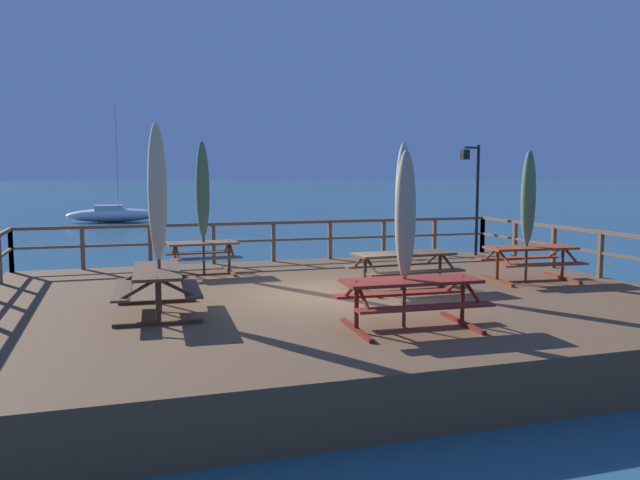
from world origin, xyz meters
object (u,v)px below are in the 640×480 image
at_px(picnic_table_mid_left, 157,281).
at_px(patio_umbrella_tall_front, 405,216).
at_px(picnic_table_mid_centre, 403,262).
at_px(picnic_table_front_left, 531,256).
at_px(patio_umbrella_tall_back_right, 528,198).
at_px(patio_umbrella_tall_mid_left, 403,197).
at_px(sailboat_distant, 113,214).
at_px(patio_umbrella_tall_mid_right, 157,193).
at_px(picnic_table_back_left, 411,292).
at_px(patio_umbrella_short_front, 203,190).
at_px(lamp_post_hooked, 473,183).
at_px(picnic_table_back_right, 203,251).

height_order(picnic_table_mid_left, patio_umbrella_tall_front, patio_umbrella_tall_front).
distance_m(picnic_table_mid_centre, patio_umbrella_tall_front, 3.50).
height_order(picnic_table_front_left, patio_umbrella_tall_back_right, patio_umbrella_tall_back_right).
relative_size(patio_umbrella_tall_mid_left, sailboat_distant, 0.39).
distance_m(picnic_table_mid_left, patio_umbrella_tall_mid_right, 1.50).
relative_size(picnic_table_mid_centre, sailboat_distant, 0.28).
distance_m(patio_umbrella_tall_front, patio_umbrella_tall_mid_left, 3.20).
bearing_deg(picnic_table_mid_centre, patio_umbrella_tall_back_right, 3.85).
relative_size(patio_umbrella_tall_mid_left, patio_umbrella_tall_back_right, 1.04).
bearing_deg(picnic_table_front_left, picnic_table_mid_centre, -177.48).
height_order(picnic_table_back_left, patio_umbrella_short_front, patio_umbrella_short_front).
distance_m(patio_umbrella_tall_mid_left, lamp_post_hooked, 6.16).
relative_size(patio_umbrella_tall_back_right, lamp_post_hooked, 0.91).
bearing_deg(picnic_table_mid_left, picnic_table_front_left, 6.56).
distance_m(picnic_table_mid_left, patio_umbrella_tall_back_right, 8.24).
bearing_deg(picnic_table_back_right, patio_umbrella_tall_front, -70.01).
bearing_deg(picnic_table_mid_centre, picnic_table_front_left, 2.52).
distance_m(picnic_table_mid_centre, picnic_table_front_left, 3.17).
relative_size(picnic_table_mid_left, picnic_table_mid_centre, 1.04).
relative_size(picnic_table_mid_left, patio_umbrella_short_front, 0.71).
height_order(picnic_table_back_left, patio_umbrella_tall_back_right, patio_umbrella_tall_back_right).
bearing_deg(patio_umbrella_tall_front, picnic_table_mid_left, 148.60).
height_order(patio_umbrella_short_front, patio_umbrella_tall_mid_right, patio_umbrella_tall_mid_right).
height_order(picnic_table_front_left, patio_umbrella_short_front, patio_umbrella_short_front).
height_order(patio_umbrella_tall_mid_right, patio_umbrella_tall_front, patio_umbrella_tall_mid_right).
xyz_separation_m(patio_umbrella_tall_mid_left, sailboat_distant, (-5.80, 32.92, -2.24)).
relative_size(picnic_table_back_right, picnic_table_mid_left, 0.75).
bearing_deg(picnic_table_back_left, picnic_table_back_right, 110.41).
xyz_separation_m(patio_umbrella_short_front, patio_umbrella_tall_front, (2.28, -6.24, -0.25)).
bearing_deg(patio_umbrella_tall_mid_left, lamp_post_hooked, 46.09).
relative_size(picnic_table_back_left, patio_umbrella_short_front, 0.70).
xyz_separation_m(picnic_table_mid_left, patio_umbrella_tall_mid_left, (4.91, 0.72, 1.35)).
bearing_deg(picnic_table_back_left, picnic_table_mid_centre, 66.89).
distance_m(picnic_table_back_left, picnic_table_front_left, 5.50).
bearing_deg(patio_umbrella_short_front, patio_umbrella_tall_mid_right, -107.54).
bearing_deg(lamp_post_hooked, picnic_table_back_left, -126.62).
relative_size(patio_umbrella_short_front, patio_umbrella_tall_mid_right, 0.97).
bearing_deg(picnic_table_mid_left, picnic_table_back_left, -31.64).
bearing_deg(picnic_table_back_right, patio_umbrella_tall_mid_right, -107.02).
bearing_deg(picnic_table_back_right, patio_umbrella_tall_back_right, -24.65).
height_order(patio_umbrella_tall_mid_left, sailboat_distant, sailboat_distant).
xyz_separation_m(picnic_table_back_left, sailboat_distant, (-4.55, 35.91, -0.89)).
xyz_separation_m(picnic_table_back_left, patio_umbrella_tall_mid_right, (-3.62, 2.30, 1.50)).
height_order(patio_umbrella_short_front, lamp_post_hooked, lamp_post_hooked).
bearing_deg(patio_umbrella_tall_back_right, picnic_table_mid_centre, -176.15).
height_order(picnic_table_back_left, lamp_post_hooked, lamp_post_hooked).
height_order(patio_umbrella_tall_front, lamp_post_hooked, lamp_post_hooked).
height_order(patio_umbrella_tall_front, patio_umbrella_tall_mid_left, patio_umbrella_tall_mid_left).
bearing_deg(picnic_table_mid_left, picnic_table_mid_centre, 9.10).
height_order(picnic_table_mid_left, sailboat_distant, sailboat_distant).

